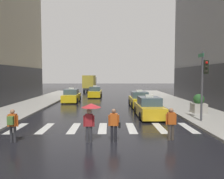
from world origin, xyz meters
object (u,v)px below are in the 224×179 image
(taxi_third, at_px, (72,96))
(box_truck, at_px, (90,83))
(pedestrian_with_umbrella, at_px, (90,112))
(pedestrian_with_handbag, at_px, (114,123))
(traffic_light_pole, at_px, (204,76))
(taxi_lead, at_px, (149,108))
(taxi_fourth, at_px, (95,92))
(pedestrian_with_backpack, at_px, (12,123))
(pedestrian_plain_coat, at_px, (171,122))
(planter_near_corner, at_px, (199,104))
(taxi_second, at_px, (139,100))

(taxi_third, height_order, box_truck, box_truck)
(pedestrian_with_umbrella, distance_m, pedestrian_with_handbag, 1.30)
(traffic_light_pole, distance_m, box_truck, 31.89)
(taxi_lead, distance_m, taxi_fourth, 16.75)
(traffic_light_pole, xyz_separation_m, taxi_lead, (-3.36, 2.12, -2.53))
(pedestrian_with_backpack, distance_m, pedestrian_plain_coat, 7.90)
(pedestrian_plain_coat, bearing_deg, traffic_light_pole, 49.54)
(taxi_lead, xyz_separation_m, planter_near_corner, (4.44, 1.14, 0.15))
(taxi_fourth, bearing_deg, pedestrian_with_backpack, -96.59)
(pedestrian_with_handbag, xyz_separation_m, pedestrian_plain_coat, (2.91, 0.25, 0.01))
(traffic_light_pole, bearing_deg, taxi_fourth, 115.72)
(taxi_fourth, distance_m, box_truck, 12.25)
(taxi_second, xyz_separation_m, planter_near_corner, (4.43, -4.54, 0.15))
(pedestrian_with_umbrella, bearing_deg, taxi_second, 71.33)
(traffic_light_pole, bearing_deg, pedestrian_with_umbrella, -150.04)
(taxi_second, xyz_separation_m, taxi_fourth, (-5.33, 10.21, 0.00))
(taxi_third, xyz_separation_m, pedestrian_plain_coat, (7.89, -16.01, 0.21))
(box_truck, bearing_deg, pedestrian_with_umbrella, -84.77)
(taxi_lead, xyz_separation_m, taxi_third, (-7.89, 9.96, 0.00))
(box_truck, distance_m, pedestrian_with_umbrella, 34.48)
(box_truck, bearing_deg, taxi_third, -92.15)
(taxi_third, height_order, pedestrian_with_backpack, taxi_third)
(box_truck, height_order, pedestrian_with_backpack, box_truck)
(pedestrian_plain_coat, relative_size, planter_near_corner, 1.03)
(taxi_third, height_order, pedestrian_with_umbrella, pedestrian_with_umbrella)
(taxi_second, height_order, pedestrian_with_umbrella, pedestrian_with_umbrella)
(taxi_second, relative_size, box_truck, 0.60)
(taxi_second, distance_m, pedestrian_with_backpack, 14.43)
(taxi_fourth, relative_size, planter_near_corner, 2.85)
(taxi_lead, bearing_deg, pedestrian_plain_coat, -89.98)
(traffic_light_pole, bearing_deg, pedestrian_plain_coat, -130.46)
(taxi_third, distance_m, pedestrian_with_handbag, 17.00)
(taxi_fourth, distance_m, pedestrian_with_umbrella, 22.34)
(box_truck, bearing_deg, taxi_lead, -75.52)
(pedestrian_plain_coat, bearing_deg, box_truck, 101.99)
(taxi_third, bearing_deg, pedestrian_with_backpack, -90.01)
(taxi_second, bearing_deg, box_truck, 107.98)
(box_truck, relative_size, pedestrian_with_umbrella, 3.92)
(box_truck, xyz_separation_m, planter_near_corner, (11.66, -26.79, -0.98))
(pedestrian_with_umbrella, bearing_deg, traffic_light_pole, 29.96)
(pedestrian_plain_coat, bearing_deg, taxi_fourth, 103.63)
(taxi_second, xyz_separation_m, pedestrian_plain_coat, (-0.01, -11.73, 0.21))
(box_truck, height_order, pedestrian_with_handbag, box_truck)
(pedestrian_with_backpack, relative_size, planter_near_corner, 1.03)
(taxi_lead, bearing_deg, taxi_second, 89.90)
(pedestrian_plain_coat, bearing_deg, planter_near_corner, 58.32)
(pedestrian_with_umbrella, height_order, pedestrian_with_handbag, pedestrian_with_umbrella)
(box_truck, distance_m, pedestrian_with_handbag, 34.51)
(pedestrian_with_umbrella, bearing_deg, pedestrian_with_handbag, 5.05)
(taxi_third, distance_m, pedestrian_with_backpack, 16.35)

